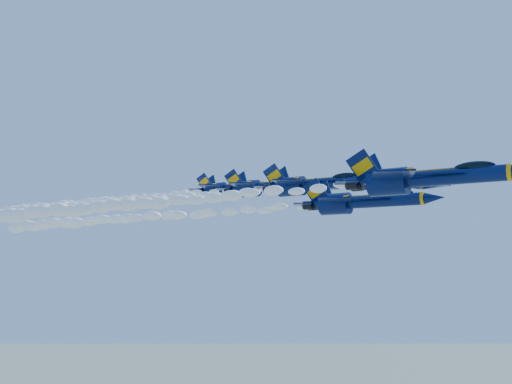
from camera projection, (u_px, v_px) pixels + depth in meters
The scene contains 10 objects.
jet_lead at pixel (424, 178), 51.65m from camera, with size 16.90×13.86×6.28m.
smoke_trail_jet_lead at pixel (132, 205), 71.15m from camera, with size 58.68×2.29×2.06m, color white.
jet_second at pixel (362, 201), 64.30m from camera, with size 16.31×13.38×6.06m.
smoke_trail_jet_second at pixel (129, 219), 83.67m from camera, with size 58.68×2.21×1.99m, color white.
jet_third at pixel (314, 184), 75.83m from camera, with size 17.15×14.07×6.37m.
smoke_trail_jet_third at pixel (118, 203), 95.39m from camera, with size 58.68×2.32×2.09m, color white.
jet_fourth at pixel (267, 187), 87.56m from camera, with size 16.90×13.86×6.28m.
smoke_trail_jet_fourth at pixel (101, 203), 107.06m from camera, with size 58.68×2.29×2.06m, color white.
jet_fifth at pixel (231, 188), 98.91m from camera, with size 16.10×13.20×5.98m.
smoke_trail_jet_fifth at pixel (89, 202), 118.23m from camera, with size 58.68×2.18×1.96m, color white.
Camera 1 is at (31.84, -60.90, 144.57)m, focal length 40.00 mm.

